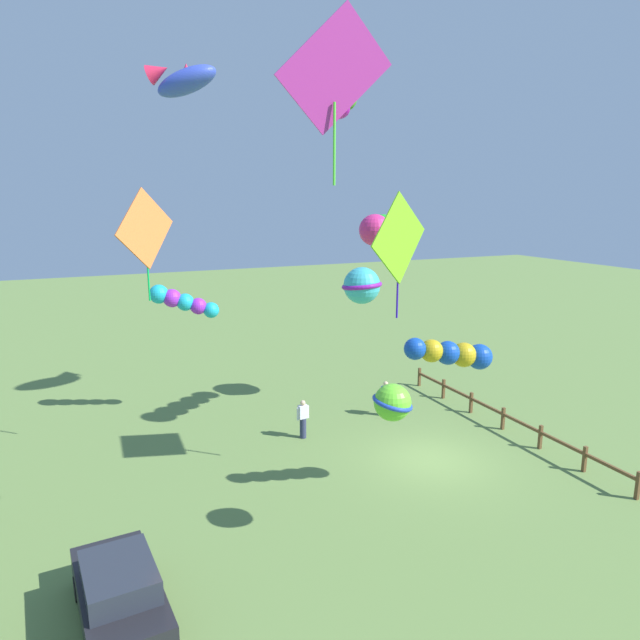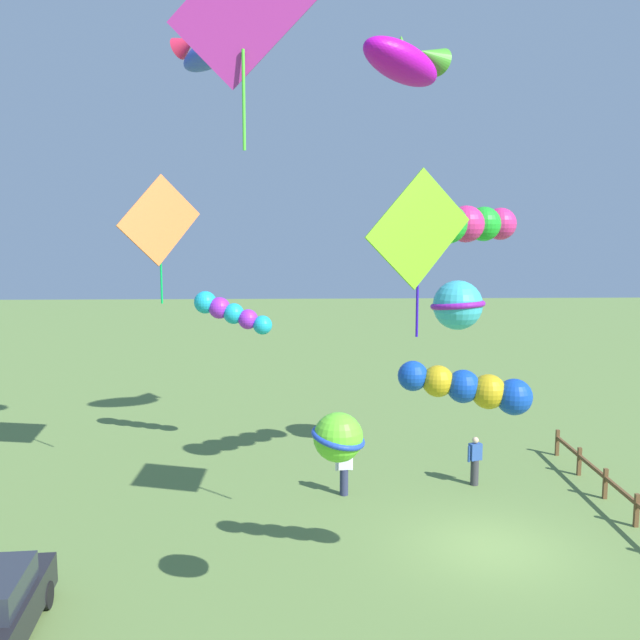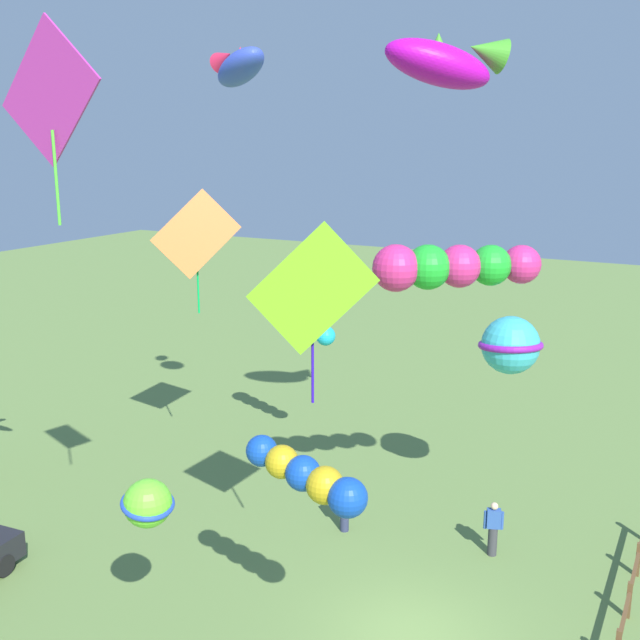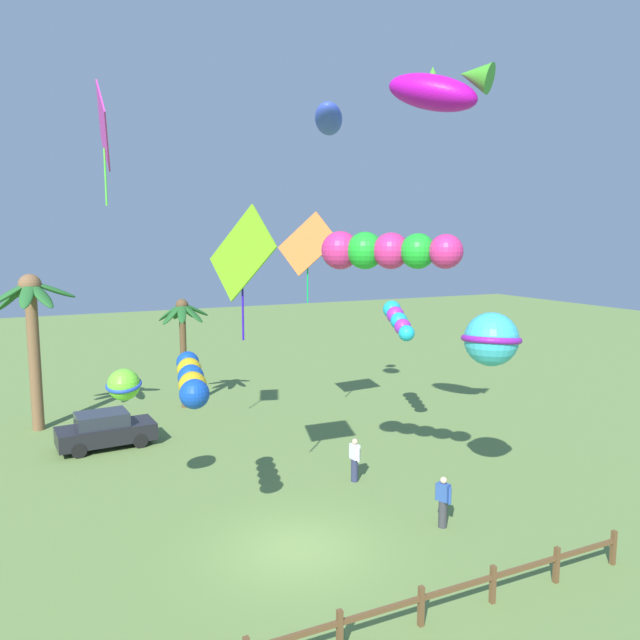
% 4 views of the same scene
% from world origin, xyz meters
% --- Properties ---
extents(ground_plane, '(120.00, 120.00, 0.00)m').
position_xyz_m(ground_plane, '(0.00, 0.00, 0.00)').
color(ground_plane, olive).
extents(palm_tree_0, '(2.67, 2.67, 5.65)m').
position_xyz_m(palm_tree_0, '(0.48, 15.94, 4.24)').
color(palm_tree_0, brown).
rests_on(palm_tree_0, ground).
extents(palm_tree_1, '(3.74, 3.68, 7.14)m').
position_xyz_m(palm_tree_1, '(-6.47, 15.04, 5.22)').
color(palm_tree_1, brown).
rests_on(palm_tree_1, ground).
extents(rail_fence, '(12.49, 0.12, 0.95)m').
position_xyz_m(rail_fence, '(1.16, -4.39, 0.58)').
color(rail_fence, brown).
rests_on(rail_fence, ground).
extents(parked_car_0, '(4.02, 2.00, 1.51)m').
position_xyz_m(parked_car_0, '(-3.94, 11.21, 0.75)').
color(parked_car_0, black).
rests_on(parked_car_0, ground).
extents(spectator_0, '(0.28, 0.55, 1.59)m').
position_xyz_m(spectator_0, '(3.77, 3.57, 0.81)').
color(spectator_0, '#2D3351').
rests_on(spectator_0, ground).
extents(spectator_1, '(0.35, 0.52, 1.59)m').
position_xyz_m(spectator_1, '(4.50, -0.68, 0.81)').
color(spectator_1, '#38383D').
rests_on(spectator_1, ground).
extents(kite_ball_0, '(2.61, 2.61, 1.67)m').
position_xyz_m(kite_ball_0, '(6.36, -0.42, 5.61)').
color(kite_ball_0, '#38B7CB').
extents(kite_tube_1, '(3.03, 3.59, 1.15)m').
position_xyz_m(kite_tube_1, '(2.91, 0.31, 8.34)').
color(kite_tube_1, '#DC2A7C').
extents(kite_ball_2, '(1.44, 1.44, 0.99)m').
position_xyz_m(kite_ball_2, '(-3.98, 4.20, 4.23)').
color(kite_ball_2, '#6ADE30').
extents(kite_diamond_3, '(1.90, 2.19, 3.92)m').
position_xyz_m(kite_diamond_3, '(4.42, 9.12, 8.41)').
color(kite_diamond_3, orange).
extents(kite_tube_4, '(1.06, 2.86, 1.13)m').
position_xyz_m(kite_tube_4, '(-2.57, 1.28, 4.88)').
color(kite_tube_4, '#1244B3').
extents(kite_tube_5, '(1.30, 2.81, 1.49)m').
position_xyz_m(kite_tube_5, '(7.94, 7.38, 5.20)').
color(kite_tube_5, '#1BB2D1').
extents(kite_fish_6, '(3.10, 3.52, 1.82)m').
position_xyz_m(kite_fish_6, '(5.60, 1.60, 13.36)').
color(kite_fish_6, '#C40DB5').
extents(kite_diamond_7, '(1.21, 2.64, 3.98)m').
position_xyz_m(kite_diamond_7, '(-0.79, 2.16, 8.21)').
color(kite_diamond_7, '#73C41D').
extents(kite_fish_8, '(2.03, 2.67, 1.50)m').
position_xyz_m(kite_fish_8, '(4.65, 7.55, 13.43)').
color(kite_fish_8, blue).
extents(kite_diamond_9, '(0.38, 2.75, 3.84)m').
position_xyz_m(kite_diamond_9, '(-4.05, 5.96, 12.15)').
color(kite_diamond_9, '#C4319F').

